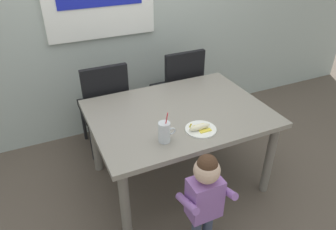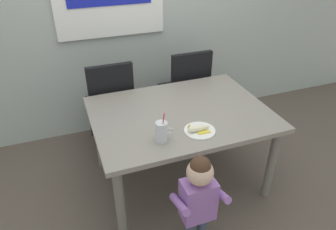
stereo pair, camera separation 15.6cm
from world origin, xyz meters
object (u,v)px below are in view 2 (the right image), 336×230
(dining_table, at_px, (180,121))
(peeled_banana, at_px, (199,129))
(dining_chair_left, at_px, (111,101))
(milk_cup, at_px, (162,133))
(snack_plate, at_px, (200,131))
(dining_chair_right, at_px, (186,87))
(toddler_standing, at_px, (198,196))

(dining_table, xyz_separation_m, peeled_banana, (0.01, -0.31, 0.12))
(dining_chair_left, relative_size, milk_cup, 3.86)
(dining_table, relative_size, snack_plate, 6.15)
(dining_chair_left, xyz_separation_m, peeled_banana, (0.45, -1.02, 0.22))
(dining_chair_right, height_order, snack_plate, dining_chair_right)
(snack_plate, bearing_deg, dining_table, 94.40)
(dining_table, relative_size, dining_chair_left, 1.47)
(toddler_standing, relative_size, peeled_banana, 4.86)
(toddler_standing, bearing_deg, dining_table, 77.15)
(dining_table, relative_size, milk_cup, 5.69)
(toddler_standing, bearing_deg, milk_cup, 105.98)
(dining_chair_right, xyz_separation_m, peeled_banana, (-0.36, -1.04, 0.22))
(dining_table, distance_m, dining_chair_right, 0.82)
(dining_table, distance_m, toddler_standing, 0.74)
(toddler_standing, height_order, snack_plate, toddler_standing)
(dining_chair_right, distance_m, snack_plate, 1.11)
(dining_chair_left, height_order, toddler_standing, dining_chair_left)
(milk_cup, xyz_separation_m, peeled_banana, (0.28, 0.01, -0.04))
(dining_table, height_order, snack_plate, snack_plate)
(snack_plate, bearing_deg, toddler_standing, -114.82)
(dining_chair_left, height_order, dining_chair_right, same)
(dining_table, height_order, toddler_standing, toddler_standing)
(dining_chair_left, xyz_separation_m, snack_plate, (0.47, -1.02, 0.19))
(dining_chair_left, bearing_deg, dining_table, 121.95)
(peeled_banana, bearing_deg, milk_cup, -178.63)
(dining_chair_left, bearing_deg, toddler_standing, 101.22)
(toddler_standing, relative_size, milk_cup, 3.37)
(dining_table, distance_m, peeled_banana, 0.34)
(snack_plate, bearing_deg, milk_cup, -177.64)
(dining_table, xyz_separation_m, dining_chair_left, (-0.44, 0.71, -0.10))
(peeled_banana, bearing_deg, dining_table, 92.01)
(dining_chair_right, distance_m, milk_cup, 1.25)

